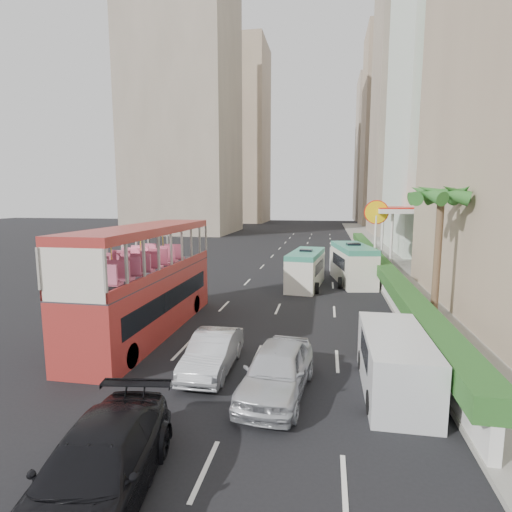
% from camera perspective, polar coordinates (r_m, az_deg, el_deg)
% --- Properties ---
extents(ground_plane, '(200.00, 200.00, 0.00)m').
position_cam_1_polar(ground_plane, '(18.45, 2.46, -11.78)').
color(ground_plane, black).
rests_on(ground_plane, ground).
extents(double_decker_bus, '(2.50, 11.00, 5.06)m').
position_cam_1_polar(double_decker_bus, '(19.45, -15.33, -3.28)').
color(double_decker_bus, '#A52C27').
rests_on(double_decker_bus, ground).
extents(car_silver_lane_a, '(1.49, 4.23, 1.39)m').
position_cam_1_polar(car_silver_lane_a, '(15.45, -6.19, -15.92)').
color(car_silver_lane_a, silver).
rests_on(car_silver_lane_a, ground).
extents(car_silver_lane_b, '(2.41, 4.96, 1.63)m').
position_cam_1_polar(car_silver_lane_b, '(13.76, 3.02, -19.08)').
color(car_silver_lane_b, silver).
rests_on(car_silver_lane_b, ground).
extents(car_black, '(2.90, 5.63, 1.56)m').
position_cam_1_polar(car_black, '(10.33, -21.54, -30.03)').
color(car_black, black).
rests_on(car_black, ground).
extents(van_asset, '(2.77, 4.86, 1.28)m').
position_cam_1_polar(van_asset, '(32.54, 7.21, -3.03)').
color(van_asset, silver).
rests_on(van_asset, ground).
extents(minibus_near, '(2.61, 6.00, 2.58)m').
position_cam_1_polar(minibus_near, '(28.86, 7.12, -1.87)').
color(minibus_near, silver).
rests_on(minibus_near, ground).
extents(minibus_far, '(3.25, 6.71, 2.85)m').
position_cam_1_polar(minibus_far, '(30.86, 13.64, -1.12)').
color(minibus_far, silver).
rests_on(minibus_far, ground).
extents(panel_van_near, '(1.98, 4.92, 1.97)m').
position_cam_1_polar(panel_van_near, '(14.24, 19.22, -14.22)').
color(panel_van_near, silver).
rests_on(panel_van_near, ground).
extents(panel_van_far, '(2.78, 5.52, 2.12)m').
position_cam_1_polar(panel_van_far, '(37.70, 12.57, 0.01)').
color(panel_van_far, silver).
rests_on(panel_van_far, ground).
extents(sidewalk, '(6.00, 120.00, 0.18)m').
position_cam_1_polar(sidewalk, '(43.17, 18.96, -0.52)').
color(sidewalk, '#99968C').
rests_on(sidewalk, ground).
extents(kerb_wall, '(0.30, 44.00, 1.00)m').
position_cam_1_polar(kerb_wall, '(31.94, 17.01, -2.30)').
color(kerb_wall, silver).
rests_on(kerb_wall, sidewalk).
extents(hedge, '(1.10, 44.00, 0.70)m').
position_cam_1_polar(hedge, '(31.80, 17.08, -0.79)').
color(hedge, '#2D6626').
rests_on(hedge, kerb_wall).
extents(palm_tree, '(0.36, 0.36, 6.40)m').
position_cam_1_polar(palm_tree, '(22.09, 24.48, -0.14)').
color(palm_tree, brown).
rests_on(palm_tree, sidewalk).
extents(shell_station, '(6.50, 8.00, 5.50)m').
position_cam_1_polar(shell_station, '(41.08, 20.93, 2.70)').
color(shell_station, silver).
rests_on(shell_station, ground).
extents(tower_mid, '(16.00, 16.00, 50.00)m').
position_cam_1_polar(tower_mid, '(79.06, 22.91, 21.27)').
color(tower_mid, tan).
rests_on(tower_mid, ground).
extents(tower_far_a, '(14.00, 14.00, 44.00)m').
position_cam_1_polar(tower_far_a, '(101.50, 19.15, 16.67)').
color(tower_far_a, tan).
rests_on(tower_far_a, ground).
extents(tower_far_b, '(14.00, 14.00, 40.00)m').
position_cam_1_polar(tower_far_b, '(122.85, 17.48, 14.24)').
color(tower_far_b, tan).
rests_on(tower_far_b, ground).
extents(tower_left_a, '(18.00, 18.00, 52.00)m').
position_cam_1_polar(tower_left_a, '(79.31, -10.37, 22.46)').
color(tower_left_a, tan).
rests_on(tower_left_a, ground).
extents(tower_left_b, '(16.00, 16.00, 46.00)m').
position_cam_1_polar(tower_left_b, '(111.17, -2.74, 16.84)').
color(tower_left_b, tan).
rests_on(tower_left_b, ground).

